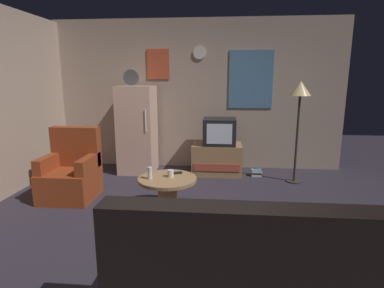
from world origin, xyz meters
name	(u,v)px	position (x,y,z in m)	size (l,w,h in m)	color
ground_plane	(180,225)	(0.00, 0.00, 0.00)	(12.00, 12.00, 0.00)	#2D2833
wall_with_art	(197,95)	(0.01, 2.45, 1.33)	(5.20, 0.12, 2.65)	tan
fridge	(137,129)	(-1.00, 1.99, 0.75)	(0.60, 0.62, 1.77)	beige
tv_stand	(217,159)	(0.39, 1.97, 0.26)	(0.84, 0.53, 0.53)	#9E754C
crt_tv	(219,131)	(0.43, 1.97, 0.75)	(0.54, 0.51, 0.44)	black
standing_lamp	(300,96)	(1.64, 1.65, 1.36)	(0.32, 0.32, 1.59)	#332D28
coffee_table	(168,195)	(-0.20, 0.36, 0.22)	(0.72, 0.72, 0.44)	#9E754C
wine_glass	(150,173)	(-0.40, 0.29, 0.51)	(0.05, 0.05, 0.15)	silver
mug_ceramic_white	(171,173)	(-0.16, 0.39, 0.48)	(0.08, 0.08, 0.09)	silver
remote_control	(176,173)	(-0.11, 0.53, 0.45)	(0.15, 0.04, 0.02)	black
armchair	(71,174)	(-1.60, 0.72, 0.34)	(0.68, 0.68, 0.96)	maroon
couch	(238,277)	(0.58, -1.34, 0.31)	(1.70, 0.80, 0.92)	black
book_stack	(256,173)	(1.07, 1.91, 0.05)	(0.21, 0.16, 0.11)	silver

